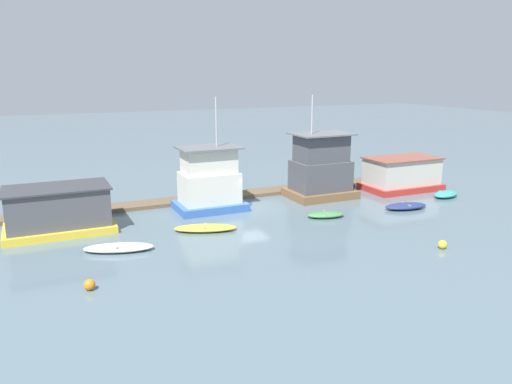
% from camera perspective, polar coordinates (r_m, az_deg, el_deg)
% --- Properties ---
extents(ground_plane, '(200.00, 200.00, 0.00)m').
position_cam_1_polar(ground_plane, '(39.43, -0.60, -1.67)').
color(ground_plane, slate).
extents(dock_walkway, '(42.40, 2.04, 0.30)m').
position_cam_1_polar(dock_walkway, '(42.46, -2.48, -0.35)').
color(dock_walkway, brown).
rests_on(dock_walkway, ground_plane).
extents(houseboat_yellow, '(6.92, 4.18, 3.05)m').
position_cam_1_polar(houseboat_yellow, '(35.46, -21.65, -1.92)').
color(houseboat_yellow, gold).
rests_on(houseboat_yellow, ground_plane).
extents(houseboat_blue, '(5.20, 3.77, 8.56)m').
position_cam_1_polar(houseboat_blue, '(38.29, -5.35, 1.15)').
color(houseboat_blue, '#3866B7').
rests_on(houseboat_blue, ground_plane).
extents(houseboat_brown, '(5.41, 4.01, 8.58)m').
position_cam_1_polar(houseboat_brown, '(42.20, 7.40, 2.60)').
color(houseboat_brown, brown).
rests_on(houseboat_brown, ground_plane).
extents(houseboat_red, '(6.82, 4.00, 2.94)m').
position_cam_1_polar(houseboat_red, '(46.66, 16.31, 1.98)').
color(houseboat_red, red).
rests_on(houseboat_red, ground_plane).
extents(dinghy_white, '(4.34, 2.58, 0.43)m').
position_cam_1_polar(dinghy_white, '(30.86, -15.42, -6.14)').
color(dinghy_white, white).
rests_on(dinghy_white, ground_plane).
extents(dinghy_yellow, '(4.44, 2.81, 0.41)m').
position_cam_1_polar(dinghy_yellow, '(33.60, -5.81, -4.11)').
color(dinghy_yellow, yellow).
rests_on(dinghy_yellow, ground_plane).
extents(dinghy_green, '(2.97, 1.90, 0.42)m').
position_cam_1_polar(dinghy_green, '(36.80, 7.96, -2.58)').
color(dinghy_green, '#47844C').
rests_on(dinghy_green, ground_plane).
extents(dinghy_navy, '(3.66, 1.96, 0.46)m').
position_cam_1_polar(dinghy_navy, '(40.37, 16.74, -1.55)').
color(dinghy_navy, navy).
rests_on(dinghy_navy, ground_plane).
extents(dinghy_teal, '(2.93, 2.13, 0.51)m').
position_cam_1_polar(dinghy_teal, '(45.27, 20.86, -0.23)').
color(dinghy_teal, teal).
rests_on(dinghy_teal, ground_plane).
extents(mooring_post_near_left, '(0.27, 0.27, 2.02)m').
position_cam_1_polar(mooring_post_near_left, '(43.42, 4.77, 1.09)').
color(mooring_post_near_left, brown).
rests_on(mooring_post_near_left, ground_plane).
extents(buoy_yellow, '(0.53, 0.53, 0.53)m').
position_cam_1_polar(buoy_yellow, '(32.16, 20.54, -5.64)').
color(buoy_yellow, yellow).
rests_on(buoy_yellow, ground_plane).
extents(buoy_orange, '(0.55, 0.55, 0.55)m').
position_cam_1_polar(buoy_orange, '(26.01, -18.48, -10.01)').
color(buoy_orange, orange).
rests_on(buoy_orange, ground_plane).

